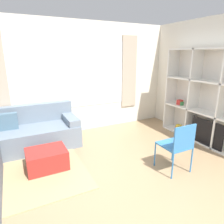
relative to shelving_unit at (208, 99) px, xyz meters
The scene contains 8 objects.
ground_plane 2.95m from the shelving_unit, 151.99° to the right, with size 16.00×16.00×0.00m, color #9E7F5B.
wall_back 3.16m from the shelving_unit, 141.36° to the left, with size 6.40×0.11×2.70m.
wall_right 0.52m from the shelving_unit, 59.48° to the left, with size 0.07×4.43×2.70m, color silver.
area_rug 3.98m from the shelving_unit, behind, with size 2.07×1.83×0.01m, color tan.
shelving_unit is the anchor object (origin of this frame).
couch_main 3.88m from the shelving_unit, 157.47° to the left, with size 1.91×0.91×0.86m.
ottoman 3.51m from the shelving_unit, behind, with size 0.67×0.54×0.34m.
folding_chair 1.66m from the shelving_unit, 156.11° to the right, with size 0.44×0.46×0.86m.
Camera 1 is at (-1.32, -1.52, 1.92)m, focal length 32.00 mm.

